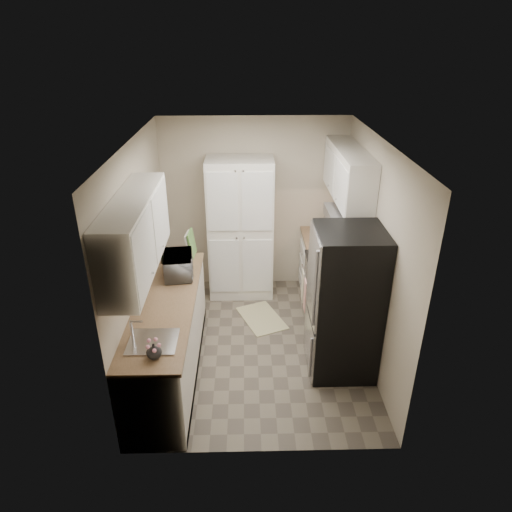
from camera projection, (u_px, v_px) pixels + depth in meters
The scene contains 16 objects.
ground at pixel (257, 345), 5.65m from camera, with size 3.20×3.20×0.00m, color #665B4C.
room_shell at pixel (256, 223), 4.92m from camera, with size 2.64×3.24×2.52m.
pantry_cabinet at pixel (241, 229), 6.39m from camera, with size 0.90×0.55×2.00m, color silver.
base_cabinet_left at pixel (169, 338), 5.05m from camera, with size 0.60×2.30×0.88m, color silver.
countertop_left at pixel (165, 302), 4.85m from camera, with size 0.63×2.33×0.04m, color #846647.
base_cabinet_right at pixel (324, 268), 6.55m from camera, with size 0.60×0.80×0.88m, color silver.
countertop_right at pixel (326, 239), 6.34m from camera, with size 0.63×0.83×0.04m, color #846647.
electric_range at pixel (333, 294), 5.81m from camera, with size 0.71×0.78×1.13m.
refrigerator at pixel (345, 303), 4.93m from camera, with size 0.70×0.72×1.70m, color #B7B7BC.
microwave at pixel (179, 265), 5.29m from camera, with size 0.47×0.32×0.26m, color #B8B7BC.
wine_bottle at pixel (163, 252), 5.57m from camera, with size 0.07×0.07×0.29m, color black.
flower_vase at pixel (154, 351), 3.97m from camera, with size 0.13×0.13×0.14m, color white.
cutting_board at pixel (192, 243), 5.76m from camera, with size 0.02×0.26×0.33m, color #5C9642.
toaster_oven at pixel (333, 228), 6.34m from camera, with size 0.30×0.39×0.22m, color #AFAFB4.
fruit_basket at pixel (334, 218), 6.26m from camera, with size 0.23×0.23×0.10m, color orange, non-canonical shape.
kitchen_mat at pixel (262, 318), 6.17m from camera, with size 0.46×0.74×0.01m, color #C8C08B.
Camera 1 is at (-0.12, -4.58, 3.49)m, focal length 32.00 mm.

